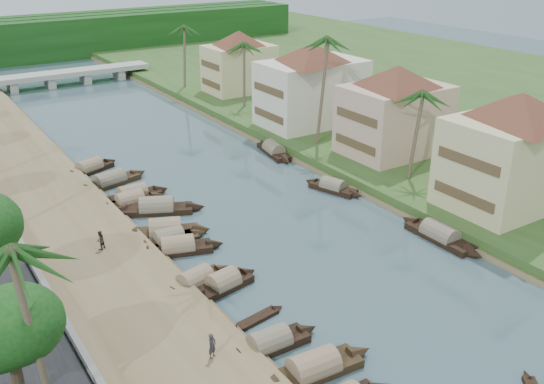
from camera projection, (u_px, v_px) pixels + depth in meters
ground at (327, 261)px, 47.93m from camera, size 220.00×220.00×0.00m
left_bank at (54, 213)px, 55.18m from camera, size 10.00×180.00×0.80m
right_bank at (350, 144)px, 72.63m from camera, size 16.00×180.00×1.20m
retaining_wall at (3, 214)px, 52.70m from camera, size 0.40×180.00×1.10m
far_right_fill at (540, 101)px, 91.16m from camera, size 60.00×220.00×1.15m
treeline at (27, 39)px, 123.44m from camera, size 120.00×14.00×8.00m
bridge at (67, 75)px, 102.76m from camera, size 28.00×4.00×2.40m
building_near at (514, 148)px, 53.39m from camera, size 14.85×14.85×10.20m
building_mid at (395, 109)px, 66.32m from camera, size 14.11×14.11×9.70m
building_far at (312, 83)px, 76.51m from camera, size 15.59×15.59×10.20m
building_distant at (239, 61)px, 92.63m from camera, size 12.62×12.62×9.20m
sampan_2 at (314, 369)px, 35.36m from camera, size 8.50×2.25×2.22m
sampan_3 at (270, 344)px, 37.56m from camera, size 7.32×1.79×2.00m
sampan_4 at (196, 281)px, 44.27m from camera, size 7.08×2.99×2.00m
sampan_5 at (223, 284)px, 43.94m from camera, size 6.62×2.77×2.08m
sampan_6 at (169, 240)px, 50.24m from camera, size 6.86×1.98×2.06m
sampan_7 at (178, 248)px, 48.96m from camera, size 7.86×3.87×2.08m
sampan_8 at (165, 232)px, 51.65m from camera, size 7.99×4.83×2.42m
sampan_9 at (157, 208)px, 56.01m from camera, size 8.95×5.57×2.29m
sampan_10 at (130, 202)px, 57.41m from camera, size 7.28×1.79×2.03m
sampan_11 at (133, 196)px, 58.74m from camera, size 7.61×1.97×2.19m
sampan_12 at (110, 181)px, 62.09m from camera, size 9.08×3.62×2.14m
sampan_13 at (90, 169)px, 65.49m from camera, size 7.52×4.12×2.06m
sampan_14 at (440, 236)px, 50.97m from camera, size 1.93×9.08×2.20m
sampan_15 at (333, 187)px, 60.66m from camera, size 3.55×7.00×1.90m
sampan_16 at (274, 151)px, 70.86m from camera, size 2.95×8.80×2.12m
canoe_1 at (255, 320)px, 40.38m from camera, size 5.10×1.60×0.81m
canoe_2 at (112, 206)px, 57.32m from camera, size 6.25×1.71×0.90m
palm_1 at (418, 95)px, 57.68m from camera, size 3.20×3.20×10.16m
palm_2 at (322, 42)px, 66.62m from camera, size 3.20×3.20×13.51m
palm_3 at (243, 45)px, 82.85m from camera, size 3.20×3.20×10.28m
palm_4 at (22, 253)px, 26.46m from camera, size 3.20×3.20×11.38m
palm_7 at (182, 28)px, 93.37m from camera, size 3.20×3.20×10.93m
tree_1 at (7, 329)px, 29.57m from camera, size 4.71×4.71×6.69m
tree_6 at (333, 75)px, 80.58m from camera, size 4.34×4.34×7.12m
person_near at (212, 346)px, 35.45m from camera, size 0.71×0.62×1.63m
person_far at (100, 240)px, 47.74m from camera, size 0.95×0.90×1.55m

